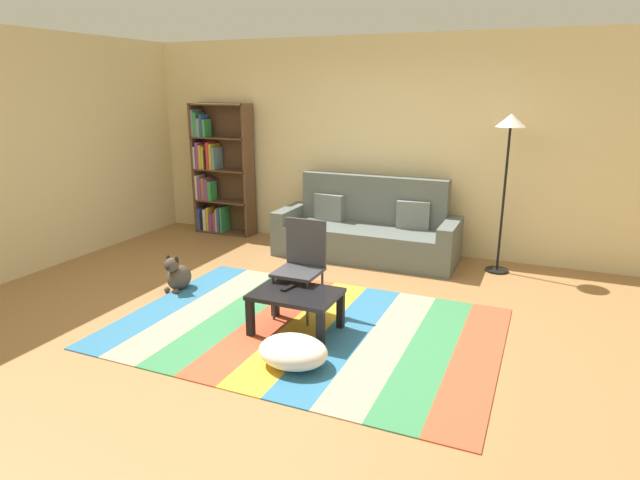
{
  "coord_description": "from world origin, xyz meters",
  "views": [
    {
      "loc": [
        2.02,
        -4.17,
        2.07
      ],
      "look_at": [
        0.05,
        0.39,
        0.65
      ],
      "focal_mm": 30.03,
      "sensor_mm": 36.0,
      "label": 1
    }
  ],
  "objects_px": {
    "coffee_table": "(296,299)",
    "pouf": "(293,352)",
    "dog": "(178,275)",
    "folding_chair": "(302,260)",
    "couch": "(367,231)",
    "bookshelf": "(217,174)",
    "tv_remote": "(288,288)",
    "standing_lamp": "(509,142)"
  },
  "relations": [
    {
      "from": "dog",
      "to": "folding_chair",
      "type": "xyz_separation_m",
      "value": [
        1.47,
        -0.03,
        0.37
      ]
    },
    {
      "from": "bookshelf",
      "to": "folding_chair",
      "type": "distance_m",
      "value": 3.29
    },
    {
      "from": "bookshelf",
      "to": "coffee_table",
      "type": "distance_m",
      "value": 3.68
    },
    {
      "from": "couch",
      "to": "bookshelf",
      "type": "xyz_separation_m",
      "value": [
        -2.4,
        0.28,
        0.53
      ]
    },
    {
      "from": "coffee_table",
      "to": "pouf",
      "type": "height_order",
      "value": "coffee_table"
    },
    {
      "from": "bookshelf",
      "to": "dog",
      "type": "bearing_deg",
      "value": -66.85
    },
    {
      "from": "couch",
      "to": "dog",
      "type": "bearing_deg",
      "value": -127.43
    },
    {
      "from": "dog",
      "to": "standing_lamp",
      "type": "distance_m",
      "value": 3.86
    },
    {
      "from": "bookshelf",
      "to": "standing_lamp",
      "type": "relative_size",
      "value": 1.03
    },
    {
      "from": "pouf",
      "to": "dog",
      "type": "distance_m",
      "value": 2.08
    },
    {
      "from": "dog",
      "to": "folding_chair",
      "type": "distance_m",
      "value": 1.51
    },
    {
      "from": "dog",
      "to": "couch",
      "type": "bearing_deg",
      "value": 52.57
    },
    {
      "from": "tv_remote",
      "to": "bookshelf",
      "type": "bearing_deg",
      "value": 145.78
    },
    {
      "from": "dog",
      "to": "tv_remote",
      "type": "bearing_deg",
      "value": -14.64
    },
    {
      "from": "folding_chair",
      "to": "couch",
      "type": "bearing_deg",
      "value": 130.03
    },
    {
      "from": "couch",
      "to": "pouf",
      "type": "xyz_separation_m",
      "value": [
        0.37,
        -2.89,
        -0.21
      ]
    },
    {
      "from": "bookshelf",
      "to": "tv_remote",
      "type": "bearing_deg",
      "value": -46.67
    },
    {
      "from": "dog",
      "to": "tv_remote",
      "type": "height_order",
      "value": "dog"
    },
    {
      "from": "bookshelf",
      "to": "tv_remote",
      "type": "xyz_separation_m",
      "value": [
        2.44,
        -2.58,
        -0.48
      ]
    },
    {
      "from": "coffee_table",
      "to": "standing_lamp",
      "type": "xyz_separation_m",
      "value": [
        1.45,
        2.38,
        1.19
      ]
    },
    {
      "from": "pouf",
      "to": "dog",
      "type": "bearing_deg",
      "value": 151.91
    },
    {
      "from": "dog",
      "to": "folding_chair",
      "type": "bearing_deg",
      "value": -1.16
    },
    {
      "from": "couch",
      "to": "tv_remote",
      "type": "xyz_separation_m",
      "value": [
        0.04,
        -2.3,
        0.05
      ]
    },
    {
      "from": "couch",
      "to": "tv_remote",
      "type": "relative_size",
      "value": 15.07
    },
    {
      "from": "bookshelf",
      "to": "dog",
      "type": "distance_m",
      "value": 2.48
    },
    {
      "from": "pouf",
      "to": "folding_chair",
      "type": "xyz_separation_m",
      "value": [
        -0.37,
        0.95,
        0.41
      ]
    },
    {
      "from": "tv_remote",
      "to": "folding_chair",
      "type": "distance_m",
      "value": 0.39
    },
    {
      "from": "standing_lamp",
      "to": "couch",
      "type": "bearing_deg",
      "value": -178.1
    },
    {
      "from": "couch",
      "to": "folding_chair",
      "type": "xyz_separation_m",
      "value": [
        0.01,
        -1.94,
        0.2
      ]
    },
    {
      "from": "pouf",
      "to": "folding_chair",
      "type": "relative_size",
      "value": 0.61
    },
    {
      "from": "pouf",
      "to": "tv_remote",
      "type": "distance_m",
      "value": 0.72
    },
    {
      "from": "coffee_table",
      "to": "pouf",
      "type": "bearing_deg",
      "value": -66.55
    },
    {
      "from": "tv_remote",
      "to": "folding_chair",
      "type": "bearing_deg",
      "value": 107.72
    },
    {
      "from": "folding_chair",
      "to": "tv_remote",
      "type": "bearing_deg",
      "value": -44.89
    },
    {
      "from": "pouf",
      "to": "standing_lamp",
      "type": "bearing_deg",
      "value": 67.6
    },
    {
      "from": "couch",
      "to": "bookshelf",
      "type": "relative_size",
      "value": 1.22
    },
    {
      "from": "bookshelf",
      "to": "coffee_table",
      "type": "bearing_deg",
      "value": -45.96
    },
    {
      "from": "couch",
      "to": "folding_chair",
      "type": "distance_m",
      "value": 1.95
    },
    {
      "from": "standing_lamp",
      "to": "tv_remote",
      "type": "xyz_separation_m",
      "value": [
        -1.54,
        -2.35,
        -1.12
      ]
    },
    {
      "from": "couch",
      "to": "coffee_table",
      "type": "distance_m",
      "value": 2.34
    },
    {
      "from": "couch",
      "to": "tv_remote",
      "type": "distance_m",
      "value": 2.3
    },
    {
      "from": "coffee_table",
      "to": "dog",
      "type": "distance_m",
      "value": 1.66
    }
  ]
}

